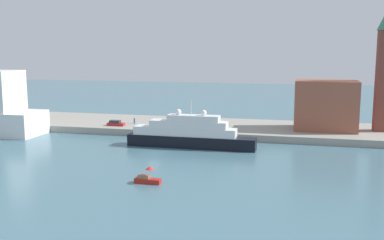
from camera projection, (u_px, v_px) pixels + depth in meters
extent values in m
plane|color=slate|center=(154.00, 153.00, 89.07)|extent=(400.00, 400.00, 0.00)
cube|color=gray|center=(189.00, 127.00, 115.62)|extent=(110.00, 23.67, 1.64)
cube|color=black|center=(191.00, 142.00, 94.54)|extent=(27.56, 3.87, 2.52)
cube|color=white|center=(185.00, 131.00, 94.54)|extent=(22.05, 3.56, 1.78)
cube|color=white|center=(188.00, 124.00, 94.10)|extent=(16.54, 3.25, 1.43)
cube|color=white|center=(194.00, 118.00, 93.63)|extent=(11.02, 2.94, 1.26)
cylinder|color=silver|center=(191.00, 107.00, 93.41)|extent=(0.16, 0.16, 3.23)
sphere|color=white|center=(204.00, 113.00, 92.91)|extent=(1.20, 1.20, 1.20)
sphere|color=white|center=(178.00, 112.00, 94.23)|extent=(1.20, 1.20, 1.20)
cube|color=#B22319|center=(148.00, 181.00, 69.00)|extent=(4.12, 1.29, 0.75)
cube|color=#8C6647|center=(144.00, 177.00, 69.04)|extent=(1.81, 1.03, 0.54)
cylinder|color=#B2B2B2|center=(150.00, 174.00, 68.72)|extent=(0.06, 0.06, 1.50)
cone|color=red|center=(150.00, 168.00, 68.57)|extent=(1.41, 1.41, 0.49)
cube|color=#93513D|center=(326.00, 105.00, 105.94)|extent=(14.40, 10.11, 11.82)
cube|color=brown|center=(383.00, 81.00, 103.31)|extent=(3.20, 3.20, 23.43)
cube|color=#B21E1E|center=(116.00, 124.00, 112.40)|extent=(4.40, 1.74, 0.73)
cube|color=#262D33|center=(115.00, 121.00, 112.34)|extent=(2.64, 1.57, 0.66)
cylinder|color=#334C8C|center=(134.00, 121.00, 115.60)|extent=(0.36, 0.36, 1.37)
sphere|color=tan|center=(134.00, 118.00, 115.48)|extent=(0.24, 0.24, 0.24)
cylinder|color=black|center=(190.00, 130.00, 104.40)|extent=(0.41, 0.41, 0.60)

